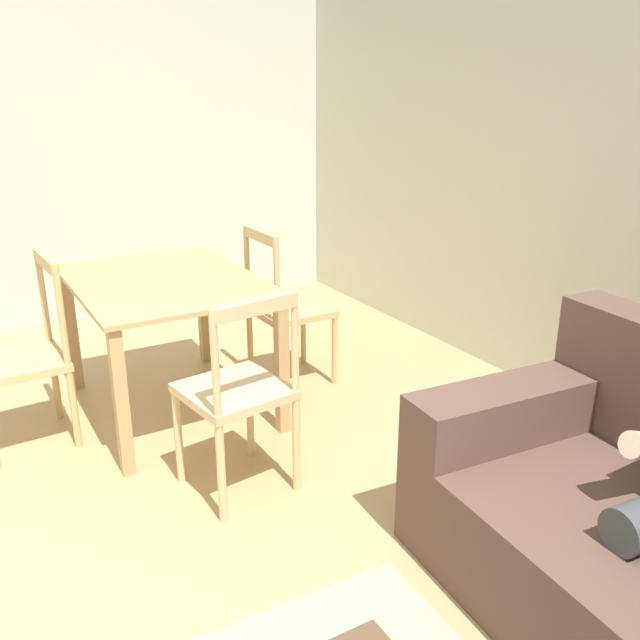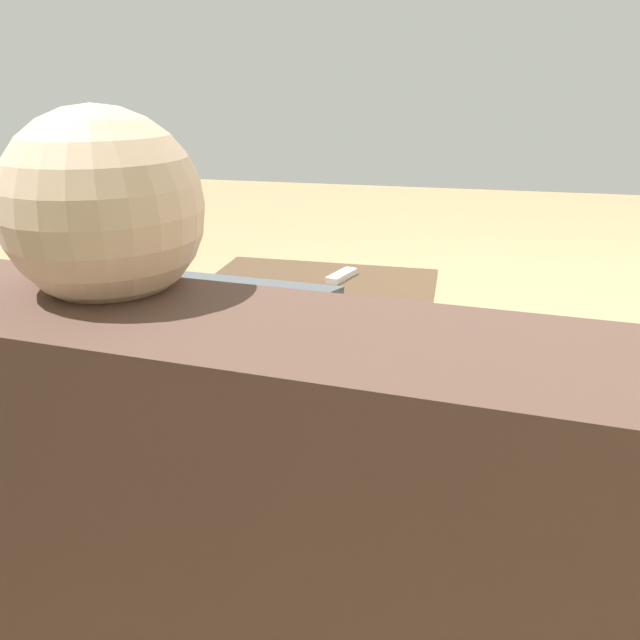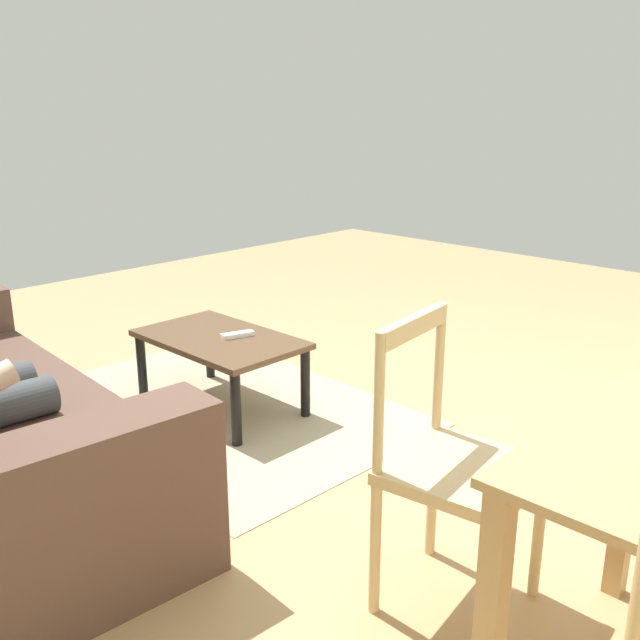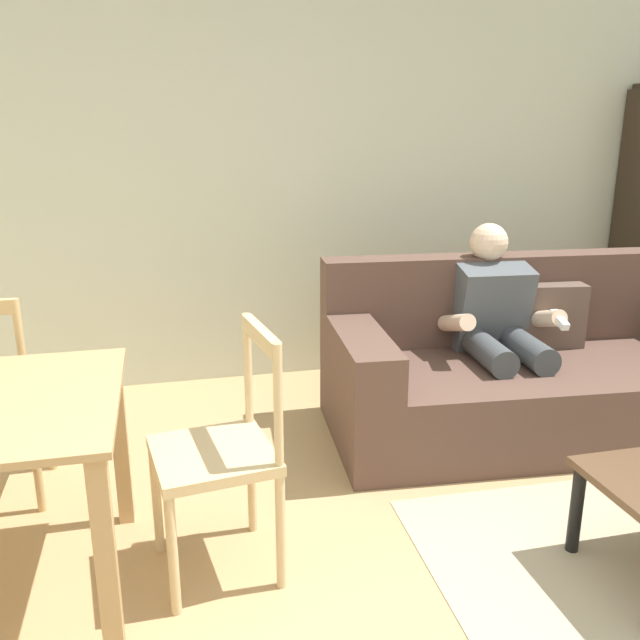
{
  "view_description": "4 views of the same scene",
  "coord_description": "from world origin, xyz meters",
  "px_view_note": "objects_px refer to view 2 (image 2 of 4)",
  "views": [
    {
      "loc": [
        1.83,
        -0.2,
        1.73
      ],
      "look_at": [
        -0.2,
        0.98,
        0.9
      ],
      "focal_mm": 37.65,
      "sensor_mm": 36.0,
      "label": 1
    },
    {
      "loc": [
        0.63,
        2.51,
        1.12
      ],
      "look_at": [
        1.12,
        0.36,
        0.24
      ],
      "focal_mm": 33.62,
      "sensor_mm": 36.0,
      "label": 2
    },
    {
      "loc": [
        -1.67,
        2.51,
        1.54
      ],
      "look_at": [
        -0.2,
        0.98,
        0.9
      ],
      "focal_mm": 39.82,
      "sensor_mm": 36.0,
      "label": 3
    },
    {
      "loc": [
        -0.76,
        -1.38,
        1.61
      ],
      "look_at": [
        -0.2,
        0.98,
        0.9
      ],
      "focal_mm": 37.22,
      "sensor_mm": 36.0,
      "label": 4
    }
  ],
  "objects_px": {
    "couch": "(153,528)",
    "person_lounging": "(220,446)",
    "tv_remote": "(342,276)",
    "coffee_table": "(320,296)"
  },
  "relations": [
    {
      "from": "person_lounging",
      "to": "coffee_table",
      "type": "distance_m",
      "value": 1.4
    },
    {
      "from": "person_lounging",
      "to": "coffee_table",
      "type": "xyz_separation_m",
      "value": [
        0.15,
        -1.38,
        -0.22
      ]
    },
    {
      "from": "coffee_table",
      "to": "tv_remote",
      "type": "distance_m",
      "value": 0.12
    },
    {
      "from": "coffee_table",
      "to": "tv_remote",
      "type": "relative_size",
      "value": 5.15
    },
    {
      "from": "person_lounging",
      "to": "tv_remote",
      "type": "distance_m",
      "value": 1.45
    },
    {
      "from": "coffee_table",
      "to": "tv_remote",
      "type": "height_order",
      "value": "tv_remote"
    },
    {
      "from": "couch",
      "to": "person_lounging",
      "type": "height_order",
      "value": "person_lounging"
    },
    {
      "from": "couch",
      "to": "tv_remote",
      "type": "height_order",
      "value": "couch"
    },
    {
      "from": "couch",
      "to": "person_lounging",
      "type": "distance_m",
      "value": 0.31
    },
    {
      "from": "person_lounging",
      "to": "coffee_table",
      "type": "height_order",
      "value": "person_lounging"
    }
  ]
}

